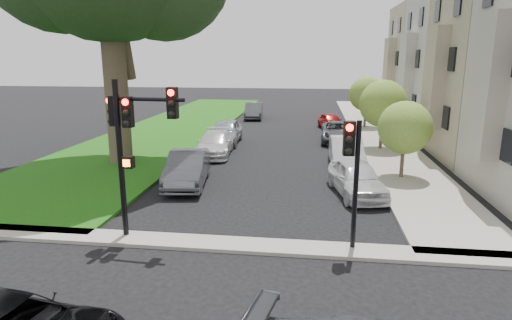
# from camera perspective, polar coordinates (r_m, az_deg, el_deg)

# --- Properties ---
(ground) EXTENTS (140.00, 140.00, 0.00)m
(ground) POSITION_cam_1_polar(r_m,az_deg,el_deg) (11.46, -3.39, -15.72)
(ground) COLOR black
(ground) RESTS_ON ground
(grass_strip) EXTENTS (8.00, 44.00, 0.12)m
(grass_strip) POSITION_cam_1_polar(r_m,az_deg,el_deg) (35.97, -10.35, 4.47)
(grass_strip) COLOR #125D10
(grass_strip) RESTS_ON ground
(sidewalk_right) EXTENTS (3.50, 44.00, 0.12)m
(sidewalk_right) POSITION_cam_1_polar(r_m,az_deg,el_deg) (34.60, 15.41, 3.84)
(sidewalk_right) COLOR #A8A192
(sidewalk_right) RESTS_ON ground
(sidewalk_cross) EXTENTS (60.00, 1.00, 0.12)m
(sidewalk_cross) POSITION_cam_1_polar(r_m,az_deg,el_deg) (13.19, -1.73, -11.29)
(sidewalk_cross) COLOR #A8A192
(sidewalk_cross) RESTS_ON ground
(house_c) EXTENTS (7.70, 7.55, 15.97)m
(house_c) POSITION_cam_1_polar(r_m,az_deg,el_deg) (34.48, 26.10, 14.44)
(house_c) COLOR #C0B4A4
(house_c) RESTS_ON ground
(house_d) EXTENTS (7.70, 7.55, 15.97)m
(house_d) POSITION_cam_1_polar(r_m,az_deg,el_deg) (41.68, 22.83, 14.36)
(house_d) COLOR #A09786
(house_d) RESTS_ON ground
(small_tree_a) EXTENTS (2.45, 2.45, 3.68)m
(small_tree_a) POSITION_cam_1_polar(r_m,az_deg,el_deg) (20.82, 19.24, 4.08)
(small_tree_a) COLOR brown
(small_tree_a) RESTS_ON ground
(small_tree_b) EXTENTS (2.87, 2.87, 4.30)m
(small_tree_b) POSITION_cam_1_polar(r_m,az_deg,el_deg) (27.12, 16.61, 7.20)
(small_tree_b) COLOR brown
(small_tree_b) RESTS_ON ground
(small_tree_c) EXTENTS (2.74, 2.74, 4.12)m
(small_tree_c) POSITION_cam_1_polar(r_m,az_deg,el_deg) (35.59, 14.49, 8.51)
(small_tree_c) COLOR brown
(small_tree_c) RESTS_ON ground
(traffic_signal_main) EXTENTS (2.43, 0.63, 4.98)m
(traffic_signal_main) POSITION_cam_1_polar(r_m,az_deg,el_deg) (13.36, -16.29, 3.67)
(traffic_signal_main) COLOR black
(traffic_signal_main) RESTS_ON ground
(traffic_signal_secondary) EXTENTS (0.50, 0.40, 3.90)m
(traffic_signal_secondary) POSITION_cam_1_polar(r_m,az_deg,el_deg) (12.40, 12.72, -0.23)
(traffic_signal_secondary) COLOR black
(traffic_signal_secondary) RESTS_ON ground
(car_parked_0) EXTENTS (2.51, 4.50, 1.45)m
(car_parked_0) POSITION_cam_1_polar(r_m,az_deg,el_deg) (18.19, 13.27, -2.37)
(car_parked_0) COLOR silver
(car_parked_0) RESTS_ON ground
(car_parked_1) EXTENTS (1.67, 4.63, 1.52)m
(car_parked_1) POSITION_cam_1_polar(r_m,az_deg,el_deg) (22.91, 11.94, 1.05)
(car_parked_1) COLOR silver
(car_parked_1) RESTS_ON ground
(car_parked_2) EXTENTS (2.36, 4.92, 1.35)m
(car_parked_2) POSITION_cam_1_polar(r_m,az_deg,el_deg) (29.51, 10.92, 3.69)
(car_parked_2) COLOR #3F4247
(car_parked_2) RESTS_ON ground
(car_parked_3) EXTENTS (2.24, 3.98, 1.28)m
(car_parked_3) POSITION_cam_1_polar(r_m,az_deg,el_deg) (34.61, 9.91, 5.10)
(car_parked_3) COLOR maroon
(car_parked_3) RESTS_ON ground
(car_parked_5) EXTENTS (2.23, 4.78, 1.52)m
(car_parked_5) POSITION_cam_1_polar(r_m,az_deg,el_deg) (19.35, -9.13, -1.12)
(car_parked_5) COLOR #3F4247
(car_parked_5) RESTS_ON ground
(car_parked_6) EXTENTS (2.27, 4.84, 1.36)m
(car_parked_6) POSITION_cam_1_polar(r_m,az_deg,el_deg) (25.11, -5.48, 2.19)
(car_parked_6) COLOR silver
(car_parked_6) RESTS_ON ground
(car_parked_7) EXTENTS (2.06, 4.72, 1.59)m
(car_parked_7) POSITION_cam_1_polar(r_m,az_deg,el_deg) (28.55, -4.05, 3.82)
(car_parked_7) COLOR #999BA0
(car_parked_7) RESTS_ON ground
(car_parked_9) EXTENTS (1.94, 4.59, 1.47)m
(car_parked_9) POSITION_cam_1_polar(r_m,az_deg,el_deg) (40.19, -0.30, 6.60)
(car_parked_9) COLOR #3F4247
(car_parked_9) RESTS_ON ground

